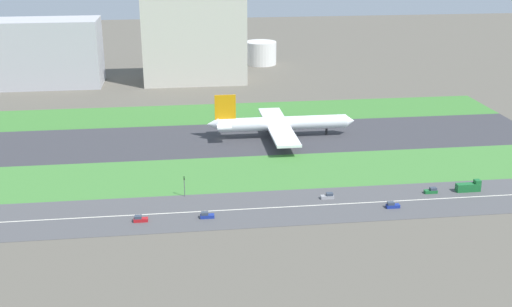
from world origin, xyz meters
The scene contains 19 objects.
ground_plane centered at (0.00, 0.00, 0.00)m, with size 800.00×800.00×0.00m, color #5B564C.
runway centered at (0.00, 0.00, 0.05)m, with size 280.00×46.00×0.10m, color #38383D.
grass_median_north centered at (0.00, 41.00, 0.05)m, with size 280.00×36.00×0.10m, color #3D7A33.
grass_median_south centered at (0.00, -41.00, 0.05)m, with size 280.00×36.00×0.10m, color #427F38.
highway centered at (0.00, -73.00, 0.05)m, with size 280.00×28.00×0.10m, color #4C4C4F.
highway_centerline centered at (0.00, -73.00, 0.11)m, with size 266.00×0.50×0.01m, color silver.
airliner centered at (25.73, 0.00, 6.23)m, with size 65.00×56.00×19.70m.
car_3 centered at (-10.04, -78.00, 0.92)m, with size 4.40×1.80×2.00m.
car_0 centered at (-30.66, -78.00, 0.92)m, with size 4.40×1.80×2.00m.
truck_0 centered at (81.30, -68.00, 1.67)m, with size 8.40×2.50×4.00m.
car_4 centered at (50.46, -78.00, 0.92)m, with size 4.40×1.80×2.00m.
car_2 centered at (31.36, -68.00, 0.92)m, with size 4.40×1.80×2.00m.
car_1 centered at (67.83, -68.00, 0.92)m, with size 4.40×1.80×2.00m.
traffic_light centered at (-16.50, -60.01, 4.29)m, with size 0.36×0.50×7.20m.
terminal_building centered at (-90.00, 114.00, 19.01)m, with size 58.49×29.75×38.03m, color #B2B2B7.
hangar_building centered at (-6.53, 114.00, 26.19)m, with size 59.57×32.19×52.38m, color beige.
fuel_tank_west centered at (-19.69, 159.00, 6.22)m, with size 22.51×22.51×12.44m, color silver.
fuel_tank_centre centered at (9.53, 159.00, 6.54)m, with size 17.08×17.08×13.07m, color silver.
fuel_tank_east centered at (39.21, 159.00, 7.60)m, with size 21.05×21.05×15.21m, color silver.
Camera 1 is at (-17.38, -257.38, 85.38)m, focal length 43.98 mm.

